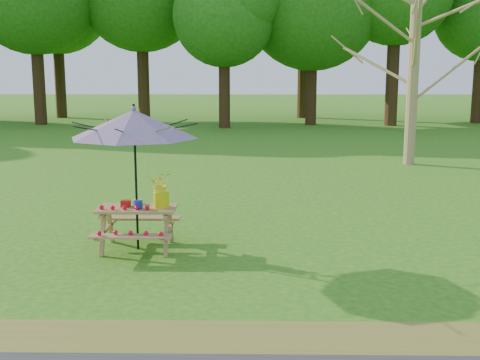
{
  "coord_description": "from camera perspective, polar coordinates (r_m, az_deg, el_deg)",
  "views": [
    {
      "loc": [
        3.95,
        -8.48,
        2.75
      ],
      "look_at": [
        3.81,
        0.5,
        1.1
      ],
      "focal_mm": 45.0,
      "sensor_mm": 36.0,
      "label": 1
    }
  ],
  "objects": [
    {
      "name": "picnic_table",
      "position": [
        9.46,
        -9.69,
        -4.59
      ],
      "size": [
        1.2,
        1.32,
        0.67
      ],
      "color": "#9F7C47",
      "rests_on": "ground"
    },
    {
      "name": "patio_umbrella",
      "position": [
        9.18,
        -10.0,
        5.25
      ],
      "size": [
        2.1,
        2.1,
        2.25
      ],
      "color": "black",
      "rests_on": "ground"
    },
    {
      "name": "tomatoes_row",
      "position": [
        9.23,
        -10.88,
        -2.58
      ],
      "size": [
        0.77,
        0.13,
        0.07
      ],
      "primitive_type": null,
      "color": "red",
      "rests_on": "picnic_table"
    },
    {
      "name": "produce_bins",
      "position": [
        9.39,
        -10.02,
        -2.22
      ],
      "size": [
        0.36,
        0.45,
        0.13
      ],
      "color": "#B5160E",
      "rests_on": "picnic_table"
    },
    {
      "name": "flower_bucket",
      "position": [
        9.25,
        -7.5,
        -0.82
      ],
      "size": [
        0.4,
        0.37,
        0.54
      ],
      "color": "#D6D90B",
      "rests_on": "picnic_table"
    }
  ]
}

